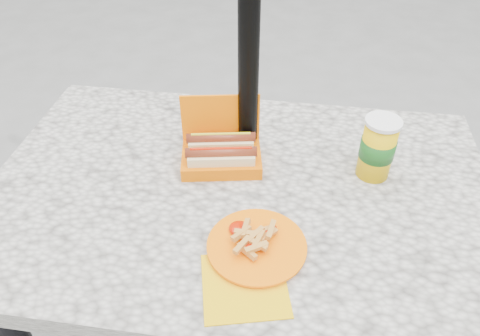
# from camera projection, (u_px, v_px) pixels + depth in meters

# --- Properties ---
(picnic_table) EXTENTS (1.20, 0.80, 0.75)m
(picnic_table) POSITION_uv_depth(u_px,v_px,m) (238.00, 219.00, 1.18)
(picnic_table) COLOR beige
(picnic_table) RESTS_ON ground
(umbrella_pole) EXTENTS (0.05, 0.05, 2.20)m
(umbrella_pole) POSITION_uv_depth(u_px,v_px,m) (249.00, 19.00, 1.01)
(umbrella_pole) COLOR black
(umbrella_pole) RESTS_ON ground
(hotdog_box) EXTENTS (0.22, 0.17, 0.16)m
(hotdog_box) POSITION_uv_depth(u_px,v_px,m) (221.00, 152.00, 1.16)
(hotdog_box) COLOR #FF7000
(hotdog_box) RESTS_ON picnic_table
(fries_plate) EXTENTS (0.21, 0.29, 0.04)m
(fries_plate) POSITION_uv_depth(u_px,v_px,m) (255.00, 248.00, 0.96)
(fries_plate) COLOR #EEB506
(fries_plate) RESTS_ON picnic_table
(soda_cup) EXTENTS (0.08, 0.08, 0.16)m
(soda_cup) POSITION_uv_depth(u_px,v_px,m) (378.00, 148.00, 1.10)
(soda_cup) COLOR yellow
(soda_cup) RESTS_ON picnic_table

